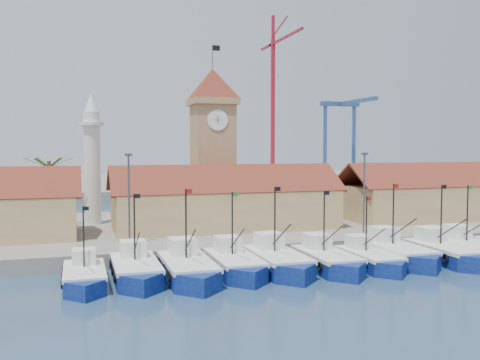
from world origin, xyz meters
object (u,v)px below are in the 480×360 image
object	(u,v)px
boat_0	(84,278)
boat_5	(328,262)
minaret	(92,158)
clock_tower	(213,141)

from	to	relation	value
boat_0	boat_5	distance (m)	21.20
boat_5	minaret	distance (m)	33.68
boat_5	minaret	world-z (taller)	minaret
boat_0	minaret	bearing A→B (deg)	86.78
clock_tower	minaret	xyz separation A→B (m)	(-15.00, 2.00, -2.23)
boat_0	clock_tower	world-z (taller)	clock_tower
clock_tower	minaret	bearing A→B (deg)	172.39
boat_0	boat_5	world-z (taller)	boat_5
boat_0	clock_tower	bearing A→B (deg)	54.78
boat_0	clock_tower	xyz separation A→B (m)	(16.42, 23.26, 11.26)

